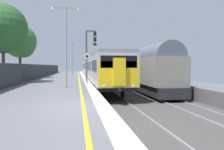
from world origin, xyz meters
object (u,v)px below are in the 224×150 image
(freight_train_adjacent_track, at_px, (111,67))
(platform_lamp_mid, at_px, (66,40))
(speed_limit_sign, at_px, (87,64))
(background_tree_centre, at_px, (21,43))
(platform_lamp_far, at_px, (72,57))
(background_tree_left, at_px, (3,30))
(signal_gantry, at_px, (89,50))
(commuter_train_at_platform, at_px, (94,68))

(freight_train_adjacent_track, height_order, platform_lamp_mid, platform_lamp_mid)
(speed_limit_sign, xyz_separation_m, background_tree_centre, (-8.07, 11.56, 2.91))
(platform_lamp_far, height_order, background_tree_left, background_tree_left)
(platform_lamp_mid, bearing_deg, background_tree_centre, 114.54)
(signal_gantry, xyz_separation_m, platform_lamp_mid, (-1.97, -5.98, 0.22))
(commuter_train_at_platform, distance_m, signal_gantry, 13.04)
(signal_gantry, relative_size, background_tree_left, 0.70)
(signal_gantry, bearing_deg, platform_lamp_mid, -108.20)
(signal_gantry, height_order, platform_lamp_mid, platform_lamp_mid)
(background_tree_centre, bearing_deg, background_tree_left, -86.74)
(commuter_train_at_platform, height_order, background_tree_centre, background_tree_centre)
(commuter_train_at_platform, height_order, signal_gantry, signal_gantry)
(platform_lamp_mid, xyz_separation_m, background_tree_left, (-5.98, 5.65, 1.44))
(platform_lamp_far, height_order, background_tree_centre, background_tree_centre)
(platform_lamp_mid, height_order, background_tree_left, background_tree_left)
(platform_lamp_far, bearing_deg, background_tree_centre, -137.52)
(platform_lamp_mid, bearing_deg, platform_lamp_far, 90.00)
(signal_gantry, bearing_deg, background_tree_centre, 135.87)
(freight_train_adjacent_track, xyz_separation_m, speed_limit_sign, (-5.85, -24.01, 0.34))
(commuter_train_at_platform, relative_size, signal_gantry, 8.31)
(background_tree_left, bearing_deg, platform_lamp_mid, -43.36)
(platform_lamp_far, bearing_deg, platform_lamp_mid, -90.00)
(signal_gantry, relative_size, platform_lamp_mid, 0.88)
(commuter_train_at_platform, xyz_separation_m, platform_lamp_mid, (-3.44, -18.80, 2.13))
(platform_lamp_far, bearing_deg, background_tree_left, -112.51)
(platform_lamp_mid, bearing_deg, speed_limit_sign, 58.47)
(freight_train_adjacent_track, bearing_deg, platform_lamp_far, -138.80)
(speed_limit_sign, bearing_deg, platform_lamp_far, 95.22)
(signal_gantry, xyz_separation_m, speed_limit_sign, (-0.37, -3.38, -1.47))
(platform_lamp_mid, xyz_separation_m, platform_lamp_far, (0.00, 20.09, -0.30))
(commuter_train_at_platform, bearing_deg, signal_gantry, -96.57)
(freight_train_adjacent_track, distance_m, platform_lamp_mid, 27.71)
(freight_train_adjacent_track, relative_size, speed_limit_sign, 21.41)
(platform_lamp_mid, distance_m, platform_lamp_far, 20.09)
(freight_train_adjacent_track, distance_m, background_tree_centre, 18.95)
(signal_gantry, height_order, background_tree_centre, background_tree_centre)
(background_tree_left, bearing_deg, freight_train_adjacent_track, 57.35)
(freight_train_adjacent_track, relative_size, background_tree_centre, 8.26)
(commuter_train_at_platform, distance_m, freight_train_adjacent_track, 8.78)
(platform_lamp_mid, height_order, background_tree_centre, background_tree_centre)
(platform_lamp_far, bearing_deg, speed_limit_sign, -84.78)
(speed_limit_sign, height_order, platform_lamp_mid, platform_lamp_mid)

